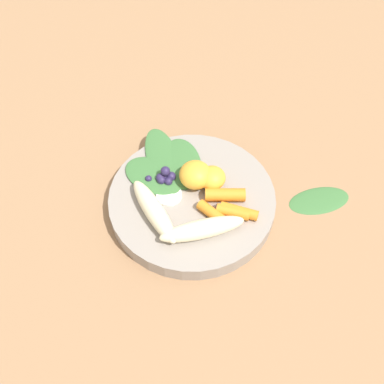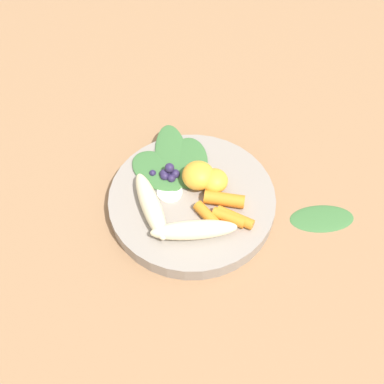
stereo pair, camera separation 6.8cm
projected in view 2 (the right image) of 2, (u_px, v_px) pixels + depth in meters
The scene contains 16 objects.
ground_plane at pixel (192, 206), 0.71m from camera, with size 2.40×2.40×0.00m, color #99704C.
bowl at pixel (192, 201), 0.70m from camera, with size 0.24×0.24×0.03m, color gray.
banana_peeled_left at pixel (194, 230), 0.64m from camera, with size 0.12×0.03×0.03m, color beige.
banana_peeled_right at pixel (151, 205), 0.66m from camera, with size 0.12×0.03×0.03m, color beige.
orange_segment_near at pixel (198, 175), 0.69m from camera, with size 0.05×0.05×0.04m, color #F4A833.
orange_segment_far at pixel (214, 181), 0.69m from camera, with size 0.04×0.04×0.03m, color #F4A833.
carrot_front at pixel (209, 217), 0.66m from camera, with size 0.02×0.02×0.05m, color orange.
carrot_mid_left at pixel (229, 218), 0.66m from camera, with size 0.02×0.02×0.05m, color orange.
carrot_mid_right at pixel (235, 217), 0.66m from camera, with size 0.01×0.01×0.05m, color orange.
carrot_rear at pixel (224, 199), 0.67m from camera, with size 0.02×0.02×0.06m, color orange.
blueberry_pile at pixel (168, 174), 0.70m from camera, with size 0.04×0.03×0.03m.
coconut_shred_patch at pixel (170, 192), 0.69m from camera, with size 0.04×0.04×0.00m, color white.
kale_leaf_left at pixel (188, 162), 0.72m from camera, with size 0.10×0.06×0.01m, color #3D7038.
kale_leaf_right at pixel (172, 157), 0.73m from camera, with size 0.14×0.05×0.01m, color #3D7038.
kale_leaf_rear at pixel (158, 171), 0.71m from camera, with size 0.10×0.06×0.01m, color #3D7038.
kale_leaf_stray at pixel (322, 218), 0.69m from camera, with size 0.10×0.05×0.01m, color #3D7038.
Camera 2 is at (0.12, 0.38, 0.59)m, focal length 44.28 mm.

